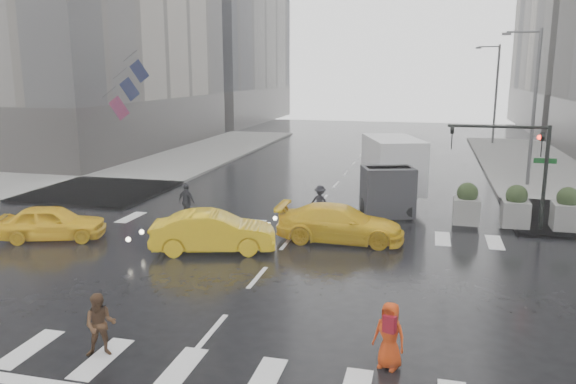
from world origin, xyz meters
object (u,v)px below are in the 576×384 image
(traffic_signal_pole, at_px, (521,156))
(taxi_mid, at_px, (213,232))
(pedestrian_orange, at_px, (390,335))
(taxi_front, at_px, (52,223))
(pedestrian_brown, at_px, (100,325))
(box_truck, at_px, (391,171))

(traffic_signal_pole, relative_size, taxi_mid, 0.97)
(pedestrian_orange, relative_size, taxi_front, 0.38)
(traffic_signal_pole, distance_m, pedestrian_brown, 17.90)
(taxi_mid, height_order, box_truck, box_truck)
(pedestrian_brown, distance_m, taxi_mid, 8.09)
(pedestrian_orange, distance_m, box_truck, 16.05)
(box_truck, bearing_deg, taxi_mid, -141.31)
(pedestrian_brown, distance_m, pedestrian_orange, 6.77)
(taxi_front, bearing_deg, traffic_signal_pole, -90.73)
(taxi_front, bearing_deg, taxi_mid, -107.39)
(pedestrian_orange, bearing_deg, taxi_front, 174.93)
(box_truck, bearing_deg, pedestrian_brown, -126.07)
(traffic_signal_pole, xyz_separation_m, taxi_mid, (-11.41, -5.76, -2.46))
(pedestrian_orange, height_order, taxi_mid, pedestrian_orange)
(pedestrian_orange, bearing_deg, traffic_signal_pole, 92.13)
(pedestrian_brown, height_order, taxi_front, pedestrian_brown)
(taxi_front, relative_size, taxi_mid, 0.89)
(pedestrian_brown, relative_size, pedestrian_orange, 0.99)
(pedestrian_brown, bearing_deg, pedestrian_orange, -13.35)
(pedestrian_brown, bearing_deg, taxi_mid, 69.68)
(traffic_signal_pole, bearing_deg, taxi_front, -162.05)
(taxi_front, bearing_deg, pedestrian_orange, -134.92)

